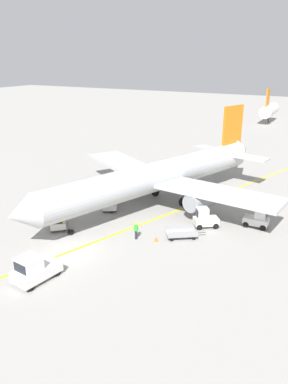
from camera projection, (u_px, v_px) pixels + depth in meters
name	position (u px, v px, depth m)	size (l,w,h in m)	color
ground_plane	(70.00, 253.00, 33.33)	(300.00, 300.00, 0.00)	gray
taxi_line_yellow	(115.00, 234.00, 36.83)	(0.30, 80.00, 0.01)	yellow
airliner	(160.00, 175.00, 43.34)	(27.61, 34.35, 10.10)	#B2B5BA
pushback_tug	(34.00, 269.00, 28.91)	(2.36, 3.82, 2.20)	silver
baggage_tug_near_wing	(258.00, 219.00, 38.09)	(2.42, 1.37, 2.10)	silver
baggage_tug_by_cargo_door	(205.00, 219.00, 38.08)	(2.70, 2.49, 2.10)	silver
belt_loader_forward_hold	(57.00, 218.00, 38.61)	(4.34, 4.50, 2.59)	silver
belt_loader_aft_hold	(110.00, 200.00, 43.27)	(3.60, 4.95, 2.59)	silver
baggage_cart_loaded	(182.00, 233.00, 36.01)	(3.52, 2.90, 0.94)	#A5A5A8
ground_crew_marshaller	(79.00, 203.00, 42.06)	(0.36, 0.24, 1.70)	#26262D
ground_crew_wing_walker	(136.00, 230.00, 35.61)	(0.36, 0.24, 1.70)	#26262D
safety_cone_nose_left	(113.00, 193.00, 47.28)	(0.36, 0.36, 0.44)	orange
safety_cone_wingtip_left	(156.00, 239.00, 35.39)	(0.36, 0.36, 0.44)	orange
distant_aircraft_far_left	(269.00, 110.00, 97.35)	(3.00, 10.10, 8.80)	silver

